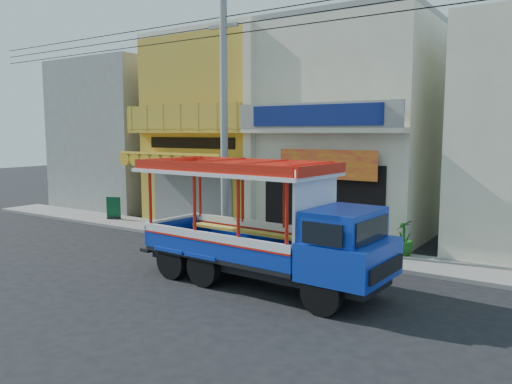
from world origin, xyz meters
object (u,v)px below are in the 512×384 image
potted_plant_a (300,234)px  potted_plant_c (404,237)px  utility_pole (227,102)px  green_sign (114,210)px  songthaew_truck (276,229)px

potted_plant_a → potted_plant_c: 3.38m
utility_pole → green_sign: (-7.01, 0.81, -4.50)m
green_sign → potted_plant_a: 9.62m
potted_plant_c → songthaew_truck: bearing=-17.3°
utility_pole → songthaew_truck: bearing=-40.4°
songthaew_truck → potted_plant_c: 5.28m
songthaew_truck → green_sign: bearing=158.8°
songthaew_truck → green_sign: songthaew_truck is taller
potted_plant_a → songthaew_truck: bearing=-94.3°
songthaew_truck → potted_plant_c: (1.77, 4.89, -0.88)m
utility_pole → green_sign: 8.37m
potted_plant_c → utility_pole: bearing=-74.0°
utility_pole → potted_plant_a: size_ratio=32.06×
utility_pole → potted_plant_c: 7.44m
green_sign → potted_plant_c: 12.89m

